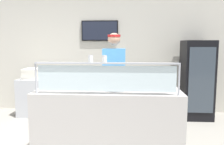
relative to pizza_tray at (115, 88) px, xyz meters
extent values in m
plane|color=gray|center=(-0.09, 0.61, -0.97)|extent=(12.00, 12.00, 0.00)
cube|color=beige|center=(-0.09, 2.24, 0.38)|extent=(6.39, 0.08, 2.70)
cube|color=black|center=(-0.47, 2.18, 0.91)|extent=(0.84, 0.04, 0.46)
cube|color=#1E2333|center=(-0.47, 2.16, 0.91)|extent=(0.79, 0.01, 0.41)
cube|color=#BCB7B2|center=(-0.09, -0.03, -0.49)|extent=(1.99, 0.73, 0.95)
cylinder|color=#B2B5BC|center=(-0.99, -0.33, 0.18)|extent=(0.02, 0.02, 0.40)
cylinder|color=#B2B5BC|center=(0.80, -0.33, 0.18)|extent=(0.02, 0.02, 0.40)
cube|color=silver|center=(-0.09, -0.33, 0.18)|extent=(1.73, 0.01, 0.32)
cube|color=#B2B5BC|center=(-0.09, -0.33, 0.38)|extent=(1.79, 0.06, 0.02)
cylinder|color=#9EA0A8|center=(0.00, 0.00, -0.01)|extent=(0.41, 0.41, 0.01)
cylinder|color=tan|center=(0.00, 0.00, 0.00)|extent=(0.39, 0.39, 0.02)
cylinder|color=#D65B2D|center=(0.00, 0.00, 0.02)|extent=(0.33, 0.33, 0.01)
cube|color=#ADAFB7|center=(-0.04, -0.02, 0.02)|extent=(0.11, 0.29, 0.01)
cylinder|color=white|center=(-0.29, -0.33, 0.42)|extent=(0.06, 0.06, 0.07)
cylinder|color=white|center=(-0.29, -0.33, 0.41)|extent=(0.05, 0.05, 0.05)
cylinder|color=silver|center=(-0.29, -0.33, 0.47)|extent=(0.06, 0.06, 0.02)
cylinder|color=white|center=(-0.11, -0.33, 0.42)|extent=(0.06, 0.06, 0.07)
cylinder|color=red|center=(-0.11, -0.33, 0.41)|extent=(0.05, 0.05, 0.05)
cylinder|color=silver|center=(-0.11, -0.33, 0.47)|extent=(0.06, 0.06, 0.02)
cylinder|color=#23232D|center=(-0.17, 0.73, -0.49)|extent=(0.13, 0.13, 0.95)
cylinder|color=#23232D|center=(0.05, 0.73, -0.49)|extent=(0.13, 0.13, 0.95)
cube|color=#4C9EE5|center=(-0.06, 0.73, 0.26)|extent=(0.38, 0.21, 0.55)
sphere|color=tan|center=(-0.06, 0.73, 0.69)|extent=(0.21, 0.21, 0.21)
cylinder|color=red|center=(-0.06, 0.73, 0.75)|extent=(0.21, 0.21, 0.04)
cylinder|color=tan|center=(0.12, 0.51, 0.16)|extent=(0.08, 0.34, 0.08)
cube|color=black|center=(1.64, 1.80, -0.14)|extent=(0.60, 0.63, 1.65)
cube|color=#38424C|center=(1.64, 1.48, -0.11)|extent=(0.50, 0.02, 1.32)
cylinder|color=green|center=(1.48, 1.59, -0.06)|extent=(0.06, 0.06, 0.20)
cylinder|color=green|center=(1.59, 1.59, -0.06)|extent=(0.06, 0.06, 0.20)
cylinder|color=blue|center=(1.69, 1.59, -0.06)|extent=(0.06, 0.06, 0.20)
cylinder|color=green|center=(1.80, 1.59, -0.06)|extent=(0.06, 0.06, 0.20)
cube|color=#B7BABF|center=(-1.85, 1.75, -0.56)|extent=(0.70, 0.55, 0.82)
cube|color=silver|center=(-1.86, 1.75, -0.13)|extent=(0.45, 0.45, 0.04)
cube|color=silver|center=(-1.87, 1.75, -0.08)|extent=(0.45, 0.45, 0.04)
cube|color=silver|center=(-1.85, 1.75, -0.04)|extent=(0.44, 0.44, 0.04)
cube|color=silver|center=(-1.85, 1.75, 0.01)|extent=(0.43, 0.43, 0.04)
cube|color=silver|center=(-1.86, 1.75, 0.05)|extent=(0.45, 0.45, 0.04)
camera|label=1|loc=(0.17, -3.17, 0.62)|focal=37.25mm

